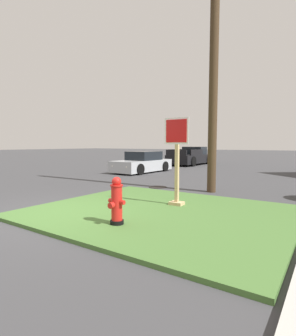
{
  "coord_description": "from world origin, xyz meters",
  "views": [
    {
      "loc": [
        5.29,
        -3.93,
        1.67
      ],
      "look_at": [
        0.7,
        2.8,
        0.96
      ],
      "focal_mm": 28.82,
      "sensor_mm": 36.0,
      "label": 1
    }
  ],
  "objects_px": {
    "pickup_truck_black": "(191,157)",
    "stop_sign": "(177,164)",
    "parked_sedan_silver": "(142,163)",
    "manhole_cover": "(158,187)",
    "fire_hydrant": "(117,202)",
    "utility_pole": "(214,35)"
  },
  "relations": [
    {
      "from": "stop_sign",
      "to": "manhole_cover",
      "type": "distance_m",
      "value": 3.62
    },
    {
      "from": "stop_sign",
      "to": "manhole_cover",
      "type": "relative_size",
      "value": 3.25
    },
    {
      "from": "manhole_cover",
      "to": "pickup_truck_black",
      "type": "bearing_deg",
      "value": 109.28
    },
    {
      "from": "parked_sedan_silver",
      "to": "pickup_truck_black",
      "type": "height_order",
      "value": "pickup_truck_black"
    },
    {
      "from": "manhole_cover",
      "to": "stop_sign",
      "type": "bearing_deg",
      "value": -49.6
    },
    {
      "from": "fire_hydrant",
      "to": "pickup_truck_black",
      "type": "height_order",
      "value": "pickup_truck_black"
    },
    {
      "from": "fire_hydrant",
      "to": "manhole_cover",
      "type": "bearing_deg",
      "value": 113.18
    },
    {
      "from": "fire_hydrant",
      "to": "manhole_cover",
      "type": "height_order",
      "value": "fire_hydrant"
    },
    {
      "from": "utility_pole",
      "to": "pickup_truck_black",
      "type": "bearing_deg",
      "value": 118.34
    },
    {
      "from": "manhole_cover",
      "to": "pickup_truck_black",
      "type": "relative_size",
      "value": 0.14
    },
    {
      "from": "stop_sign",
      "to": "manhole_cover",
      "type": "bearing_deg",
      "value": 130.4
    },
    {
      "from": "stop_sign",
      "to": "parked_sedan_silver",
      "type": "bearing_deg",
      "value": 131.02
    },
    {
      "from": "fire_hydrant",
      "to": "utility_pole",
      "type": "relative_size",
      "value": 0.09
    },
    {
      "from": "pickup_truck_black",
      "to": "stop_sign",
      "type": "bearing_deg",
      "value": -66.17
    },
    {
      "from": "pickup_truck_black",
      "to": "utility_pole",
      "type": "relative_size",
      "value": 0.5
    },
    {
      "from": "fire_hydrant",
      "to": "manhole_cover",
      "type": "relative_size",
      "value": 1.36
    },
    {
      "from": "parked_sedan_silver",
      "to": "pickup_truck_black",
      "type": "distance_m",
      "value": 7.21
    },
    {
      "from": "fire_hydrant",
      "to": "utility_pole",
      "type": "bearing_deg",
      "value": 89.5
    },
    {
      "from": "pickup_truck_black",
      "to": "fire_hydrant",
      "type": "bearing_deg",
      "value": -69.56
    },
    {
      "from": "manhole_cover",
      "to": "pickup_truck_black",
      "type": "height_order",
      "value": "pickup_truck_black"
    },
    {
      "from": "stop_sign",
      "to": "fire_hydrant",
      "type": "bearing_deg",
      "value": -94.27
    },
    {
      "from": "fire_hydrant",
      "to": "pickup_truck_black",
      "type": "xyz_separation_m",
      "value": [
        -6.13,
        16.45,
        0.08
      ]
    }
  ]
}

